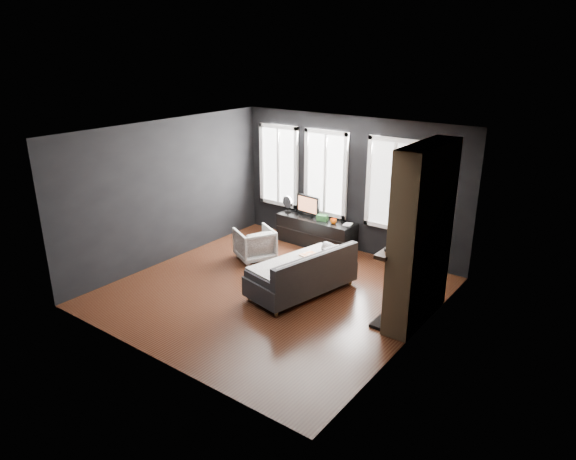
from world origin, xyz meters
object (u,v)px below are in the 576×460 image
Objects in this scene: monitor at (308,205)px; media_console at (316,232)px; armchair at (255,243)px; book at (344,219)px; mantel_vase at (418,226)px; sofa at (302,270)px; mug at (333,221)px.

media_console is at bearing 2.94° from monitor.
armchair is 1.84m from book.
sofa is at bearing -154.90° from mantel_vase.
book is at bearing 112.93° from sofa.
media_console is at bearing 170.96° from mug.
monitor is 4.35× the size of mug.
media_console is 0.59m from monitor.
monitor is (-0.22, 0.01, 0.55)m from media_console.
mantel_vase reaches higher than book.
mantel_vase is (3.20, 0.15, 0.97)m from armchair.
armchair is 3.23× the size of book.
monitor is at bearing 177.94° from media_console.
media_console is 12.95× the size of mug.
media_console is (-1.01, 1.96, -0.11)m from sofa.
mantel_vase is at bearing 120.40° from armchair.
monitor reaches higher than sofa.
book is at bearing 166.71° from armchair.
sofa reaches higher than book.
armchair is 1.48m from monitor.
mug is at bearing 153.09° from mantel_vase.
media_console is at bearing -177.69° from book.
media_console is at bearing 155.86° from mantel_vase.
sofa is 1.99m from mug.
mantel_vase is (2.20, -1.12, 0.67)m from mug.
armchair is 5.25× the size of mug.
media_console is 0.76m from book.
book is at bearing 3.60° from media_console.
media_console is (0.54, 1.34, -0.05)m from armchair.
mug is at bearing -7.74° from media_console.
sofa reaches higher than armchair.
armchair is at bearing -177.32° from mantel_vase.
book reaches higher than armchair.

